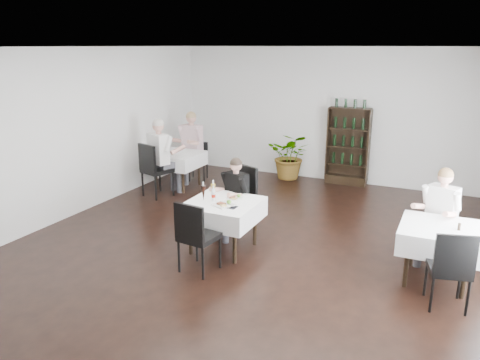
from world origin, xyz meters
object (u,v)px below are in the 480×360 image
wine_shelf (348,147)px  diner_main (233,192)px  potted_tree (291,156)px  main_table (223,211)px

wine_shelf → diner_main: bearing=-104.4°
wine_shelf → potted_tree: size_ratio=1.60×
main_table → potted_tree: (-0.39, 4.20, -0.07)m
potted_tree → diner_main: 3.71m
wine_shelf → main_table: 4.41m
wine_shelf → diner_main: 3.93m
potted_tree → diner_main: diner_main is taller
potted_tree → diner_main: size_ratio=0.83×
main_table → potted_tree: potted_tree is taller
potted_tree → diner_main: (0.31, -3.70, 0.22)m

